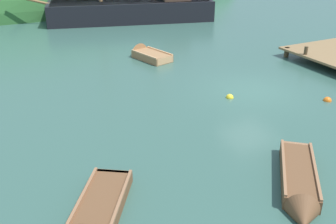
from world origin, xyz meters
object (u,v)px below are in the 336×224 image
at_px(rowboat_far, 299,185).
at_px(rowboat_outer_right, 147,55).
at_px(rowboat_center, 96,219).
at_px(sailing_ship, 133,13).
at_px(buoy_orange, 327,101).
at_px(buoy_yellow, 230,98).

bearing_deg(rowboat_far, rowboat_outer_right, -144.99).
bearing_deg(rowboat_center, sailing_ship, -170.77).
xyz_separation_m(sailing_ship, buoy_orange, (1.19, -19.71, -0.61)).
height_order(rowboat_far, buoy_yellow, rowboat_far).
relative_size(buoy_orange, buoy_yellow, 1.03).
height_order(rowboat_far, buoy_orange, rowboat_far).
height_order(rowboat_outer_right, buoy_yellow, rowboat_outer_right).
bearing_deg(sailing_ship, buoy_orange, 108.19).
height_order(buoy_orange, buoy_yellow, buoy_orange).
relative_size(rowboat_far, buoy_yellow, 10.24).
relative_size(rowboat_center, buoy_yellow, 9.71).
height_order(sailing_ship, buoy_yellow, sailing_ship).
distance_m(rowboat_outer_right, buoy_orange, 10.39).
height_order(rowboat_far, rowboat_center, rowboat_center).
bearing_deg(rowboat_far, buoy_yellow, -157.99).
distance_m(rowboat_far, buoy_yellow, 6.76).
relative_size(sailing_ship, buoy_yellow, 46.53).
distance_m(rowboat_far, rowboat_center, 5.70).
bearing_deg(sailing_ship, rowboat_outer_right, 87.10).
height_order(sailing_ship, rowboat_center, sailing_ship).
distance_m(rowboat_far, buoy_orange, 7.13).
xyz_separation_m(sailing_ship, rowboat_center, (-10.11, -22.67, -0.49)).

